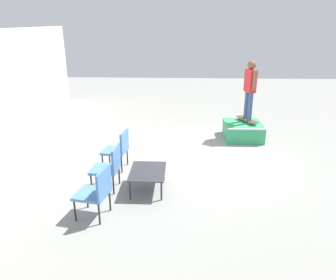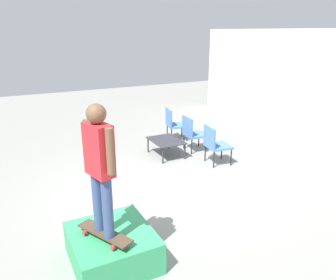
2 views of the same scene
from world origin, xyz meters
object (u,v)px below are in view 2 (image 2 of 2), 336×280
at_px(person_skater, 100,161).
at_px(patio_chair_center, 192,132).
at_px(skateboard_on_ramp, 105,233).
at_px(coffee_table, 166,142).
at_px(skate_ramp_box, 112,247).
at_px(patio_chair_right, 215,143).
at_px(patio_chair_left, 174,123).

distance_m(person_skater, patio_chair_center, 4.74).
xyz_separation_m(skateboard_on_ramp, coffee_table, (-3.26, 2.53, -0.17)).
xyz_separation_m(skate_ramp_box, coffee_table, (-3.16, 2.42, 0.14)).
bearing_deg(patio_chair_right, person_skater, 132.40).
height_order(person_skater, patio_chair_left, person_skater).
height_order(person_skater, coffee_table, person_skater).
bearing_deg(patio_chair_left, coffee_table, 154.21).
height_order(skateboard_on_ramp, coffee_table, skateboard_on_ramp).
bearing_deg(patio_chair_right, coffee_table, 45.42).
xyz_separation_m(person_skater, patio_chair_left, (-4.27, 3.29, -1.00)).
bearing_deg(patio_chair_right, skate_ramp_box, 132.11).
bearing_deg(skateboard_on_ramp, patio_chair_left, 116.16).
xyz_separation_m(skateboard_on_ramp, patio_chair_right, (-2.29, 3.29, -0.03)).
bearing_deg(coffee_table, patio_chair_right, 37.86).
bearing_deg(patio_chair_center, patio_chair_right, -176.00).
xyz_separation_m(skate_ramp_box, patio_chair_center, (-3.17, 3.17, 0.28)).
xyz_separation_m(patio_chair_center, patio_chair_right, (0.98, 0.00, 0.00)).
relative_size(skateboard_on_ramp, coffee_table, 0.88).
height_order(skateboard_on_ramp, patio_chair_right, patio_chair_right).
xyz_separation_m(coffee_table, patio_chair_left, (-1.01, 0.76, 0.14)).
relative_size(patio_chair_left, patio_chair_center, 1.00).
distance_m(patio_chair_center, patio_chair_right, 0.98).
bearing_deg(skateboard_on_ramp, patio_chair_right, 98.61).
height_order(skateboard_on_ramp, patio_chair_left, patio_chair_left).
relative_size(skate_ramp_box, patio_chair_right, 1.26).
bearing_deg(coffee_table, skate_ramp_box, -37.39).
relative_size(skate_ramp_box, patio_chair_center, 1.26).
bearing_deg(person_skater, coffee_table, 127.26).
xyz_separation_m(skate_ramp_box, patio_chair_right, (-2.18, 3.17, 0.28)).
xyz_separation_m(skate_ramp_box, skateboard_on_ramp, (0.10, -0.11, 0.31)).
distance_m(coffee_table, patio_chair_center, 0.77).
height_order(skate_ramp_box, person_skater, person_skater).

